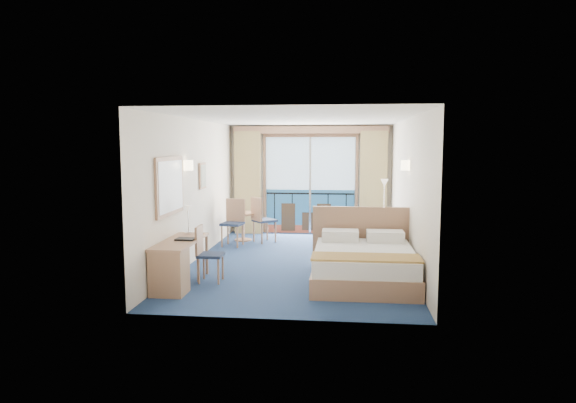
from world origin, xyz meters
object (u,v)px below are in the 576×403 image
object	(u,v)px
nightstand	(394,250)
table_chair_b	(234,219)
desk_chair	(206,250)
desk	(172,266)
table_chair_a	(261,217)
floor_lamp	(384,194)
armchair	(373,233)
bed	(364,263)
round_table	(243,219)

from	to	relation	value
nightstand	table_chair_b	size ratio (longest dim) A/B	0.48
desk_chair	table_chair_b	size ratio (longest dim) A/B	0.89
desk	desk_chair	xyz separation A→B (m)	(0.35, 0.64, 0.12)
nightstand	table_chair_a	xyz separation A→B (m)	(-2.82, 1.72, 0.34)
desk_chair	floor_lamp	bearing A→B (deg)	-39.17
nightstand	armchair	bearing A→B (deg)	103.03
table_chair_b	armchair	bearing A→B (deg)	9.45
bed	desk	distance (m)	3.03
armchair	round_table	distance (m)	3.01
desk	table_chair_a	bearing A→B (deg)	80.21
desk_chair	round_table	bearing A→B (deg)	0.82
armchair	table_chair_a	xyz separation A→B (m)	(-2.50, 0.34, 0.27)
floor_lamp	desk_chair	size ratio (longest dim) A/B	1.57
floor_lamp	desk_chair	bearing A→B (deg)	-128.29
armchair	desk_chair	world-z (taller)	desk_chair
round_table	desk	bearing A→B (deg)	-93.27
nightstand	floor_lamp	size ratio (longest dim) A/B	0.34
bed	armchair	size ratio (longest dim) A/B	3.03
table_chair_a	floor_lamp	bearing A→B (deg)	-118.77
floor_lamp	table_chair_b	world-z (taller)	floor_lamp
round_table	table_chair_b	distance (m)	0.60
armchair	table_chair_a	world-z (taller)	table_chair_a
nightstand	armchair	distance (m)	1.42
bed	armchair	bearing A→B (deg)	83.90
floor_lamp	table_chair_a	xyz separation A→B (m)	(-2.79, -0.55, -0.50)
nightstand	desk	world-z (taller)	desk
desk_chair	table_chair_a	size ratio (longest dim) A/B	0.88
round_table	table_chair_b	xyz separation A→B (m)	(-0.09, -0.59, 0.09)
nightstand	desk_chair	bearing A→B (deg)	-151.60
table_chair_b	table_chair_a	bearing A→B (deg)	43.86
bed	table_chair_b	world-z (taller)	bed
table_chair_a	desk	bearing A→B (deg)	130.23
floor_lamp	desk	size ratio (longest dim) A/B	0.94
bed	desk	xyz separation A→B (m)	(-2.90, -0.89, 0.08)
desk	round_table	size ratio (longest dim) A/B	2.12
desk_chair	table_chair_a	xyz separation A→B (m)	(0.35, 3.43, 0.07)
floor_lamp	round_table	size ratio (longest dim) A/B	1.98
armchair	desk_chair	bearing A→B (deg)	21.94
bed	table_chair_a	size ratio (longest dim) A/B	2.03
floor_lamp	desk_chair	distance (m)	5.11
bed	desk_chair	world-z (taller)	bed
table_chair_a	desk_chair	bearing A→B (deg)	134.17
nightstand	desk_chair	distance (m)	3.61
nightstand	desk	distance (m)	4.24
round_table	table_chair_a	distance (m)	0.51
nightstand	round_table	distance (m)	3.80
nightstand	desk	xyz separation A→B (m)	(-3.52, -2.36, 0.15)
bed	nightstand	bearing A→B (deg)	66.95
desk_chair	table_chair_b	bearing A→B (deg)	2.82
round_table	table_chair_b	bearing A→B (deg)	-98.60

